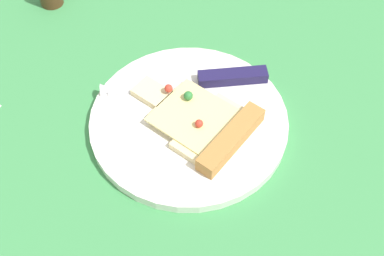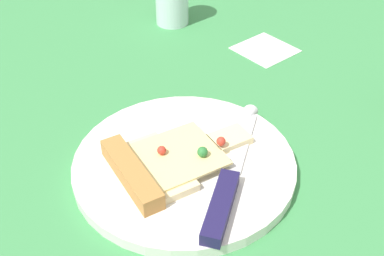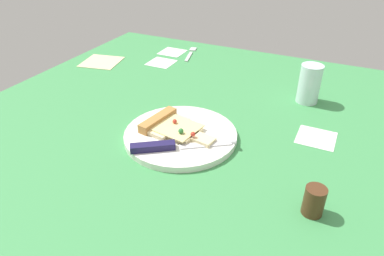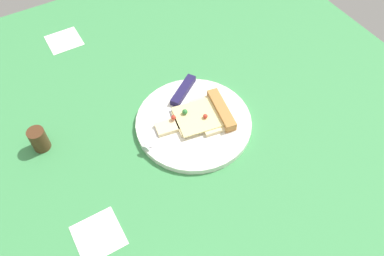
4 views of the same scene
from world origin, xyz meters
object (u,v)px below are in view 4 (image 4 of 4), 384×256
knife (175,103)px  pepper_shaker (39,139)px  plate (194,123)px  pizza_slice (204,116)px

knife → pepper_shaker: bearing=45.9°
plate → pepper_shaker: size_ratio=4.76×
pizza_slice → pepper_shaker: 37.51cm
plate → pepper_shaker: 35.03cm
plate → pizza_slice: 3.01cm
pepper_shaker → knife: bearing=-9.7°
knife → pepper_shaker: 31.91cm
pizza_slice → pepper_shaker: size_ratio=3.22×
plate → pizza_slice: (2.54, -0.42, 1.55)cm
pizza_slice → pepper_shaker: pepper_shaker is taller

